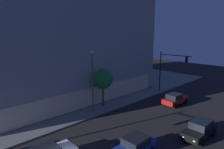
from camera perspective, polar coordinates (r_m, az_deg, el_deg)
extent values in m
cube|color=#4C4C51|center=(39.06, -16.56, -3.86)|extent=(28.94, 24.57, 0.15)
cube|color=beige|center=(28.99, -5.71, -6.06)|extent=(25.68, 0.60, 2.57)
cube|color=#9A9D9C|center=(37.71, -17.36, 9.31)|extent=(28.54, 24.17, 17.69)
cylinder|color=black|center=(35.93, 13.33, 0.81)|extent=(0.18, 0.18, 6.97)
cylinder|color=black|center=(34.22, 17.39, 5.14)|extent=(0.30, 5.32, 0.12)
cube|color=black|center=(33.48, 20.18, 3.95)|extent=(0.33, 0.33, 0.90)
sphere|color=red|center=(33.38, 20.50, 4.39)|extent=(0.18, 0.18, 0.18)
cylinder|color=#575757|center=(25.60, -5.45, -2.59)|extent=(0.16, 0.16, 7.63)
sphere|color=#F9EFC6|center=(24.91, -5.63, 6.28)|extent=(0.44, 0.44, 0.44)
cylinder|color=brown|center=(28.44, -2.53, -6.12)|extent=(0.26, 0.26, 2.80)
sphere|color=#207A34|center=(27.78, -2.58, -1.23)|extent=(2.72, 2.72, 2.72)
cube|color=#F9F4CC|center=(19.28, -12.17, -18.55)|extent=(0.12, 0.20, 0.12)
cylinder|color=black|center=(19.41, -15.03, -19.62)|extent=(0.65, 0.25, 0.64)
cube|color=navy|center=(18.32, 5.98, -20.05)|extent=(4.49, 1.94, 0.68)
cube|color=black|center=(18.21, 6.72, -17.89)|extent=(2.13, 1.70, 0.62)
cylinder|color=black|center=(19.91, 6.41, -18.37)|extent=(0.66, 0.25, 0.66)
cube|color=black|center=(22.67, 23.23, -14.42)|extent=(4.45, 1.86, 0.67)
cube|color=black|center=(22.67, 23.72, -12.57)|extent=(2.28, 1.65, 0.69)
cube|color=#F9F4CC|center=(20.70, 22.08, -16.94)|extent=(0.12, 0.20, 0.12)
cube|color=#F9F4CC|center=(21.09, 19.34, -16.15)|extent=(0.12, 0.20, 0.12)
cylinder|color=black|center=(21.38, 23.86, -17.13)|extent=(0.65, 0.25, 0.65)
cylinder|color=black|center=(22.01, 19.43, -15.89)|extent=(0.65, 0.25, 0.65)
cylinder|color=black|center=(23.69, 26.59, -14.45)|extent=(0.65, 0.25, 0.65)
cylinder|color=black|center=(24.27, 22.54, -13.45)|extent=(0.65, 0.25, 0.65)
cube|color=maroon|center=(30.97, 17.33, -6.82)|extent=(4.30, 1.99, 0.68)
cube|color=black|center=(30.51, 17.09, -5.80)|extent=(2.10, 1.71, 0.62)
cube|color=#F9F4CC|center=(32.92, 18.43, -5.78)|extent=(0.13, 0.21, 0.12)
cube|color=#F9F4CC|center=(32.42, 20.07, -6.17)|extent=(0.13, 0.21, 0.12)
cylinder|color=black|center=(32.58, 17.16, -6.52)|extent=(0.71, 0.27, 0.70)
cylinder|color=black|center=(31.74, 19.93, -7.20)|extent=(0.71, 0.27, 0.70)
cylinder|color=black|center=(30.48, 14.54, -7.64)|extent=(0.71, 0.27, 0.70)
cylinder|color=black|center=(29.58, 17.42, -8.41)|extent=(0.71, 0.27, 0.70)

